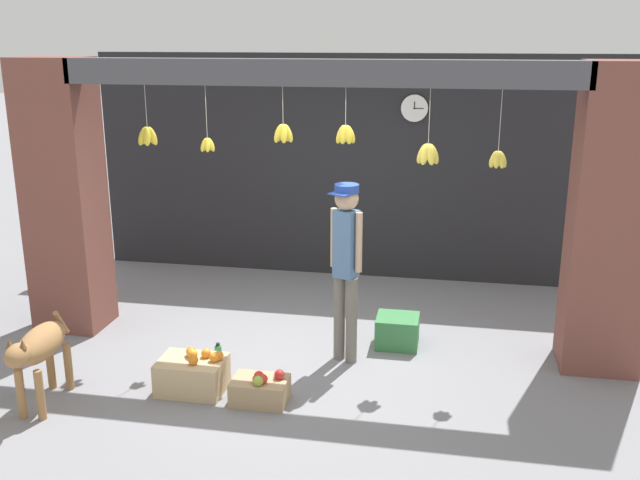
% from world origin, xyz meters
% --- Properties ---
extents(ground_plane, '(60.00, 60.00, 0.00)m').
position_xyz_m(ground_plane, '(0.00, 0.00, 0.00)').
color(ground_plane, gray).
extents(shop_back_wall, '(6.72, 0.12, 2.86)m').
position_xyz_m(shop_back_wall, '(0.00, 2.60, 1.43)').
color(shop_back_wall, '#232326').
rests_on(shop_back_wall, ground_plane).
extents(shop_pillar_left, '(0.70, 0.60, 2.86)m').
position_xyz_m(shop_pillar_left, '(-2.71, 0.30, 1.43)').
color(shop_pillar_left, brown).
rests_on(shop_pillar_left, ground_plane).
extents(shop_pillar_right, '(0.70, 0.60, 2.86)m').
position_xyz_m(shop_pillar_right, '(2.71, 0.30, 1.43)').
color(shop_pillar_right, brown).
rests_on(shop_pillar_right, ground_plane).
extents(storefront_awning, '(4.82, 0.26, 0.94)m').
position_xyz_m(storefront_awning, '(0.01, 0.12, 2.68)').
color(storefront_awning, '#4C4C51').
extents(dog, '(0.33, 1.00, 0.76)m').
position_xyz_m(dog, '(-2.07, -1.40, 0.53)').
color(dog, '#9E7042').
rests_on(dog, ground_plane).
extents(shopkeeper, '(0.32, 0.32, 1.75)m').
position_xyz_m(shopkeeper, '(0.33, -0.04, 1.05)').
color(shopkeeper, '#6B665B').
rests_on(shopkeeper, ground_plane).
extents(fruit_crate_oranges, '(0.58, 0.43, 0.38)m').
position_xyz_m(fruit_crate_oranges, '(-0.91, -0.91, 0.16)').
color(fruit_crate_oranges, tan).
rests_on(fruit_crate_oranges, ground_plane).
extents(fruit_crate_apples, '(0.48, 0.34, 0.29)m').
position_xyz_m(fruit_crate_apples, '(-0.26, -1.00, 0.12)').
color(fruit_crate_apples, tan).
rests_on(fruit_crate_apples, ground_plane).
extents(produce_box_green, '(0.43, 0.39, 0.31)m').
position_xyz_m(produce_box_green, '(0.80, 0.40, 0.16)').
color(produce_box_green, '#387A42').
rests_on(produce_box_green, ground_plane).
extents(water_bottle, '(0.07, 0.07, 0.28)m').
position_xyz_m(water_bottle, '(-0.81, -0.49, 0.13)').
color(water_bottle, '#38934C').
rests_on(water_bottle, ground_plane).
extents(wall_clock, '(0.35, 0.03, 0.35)m').
position_xyz_m(wall_clock, '(0.77, 2.52, 2.20)').
color(wall_clock, black).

